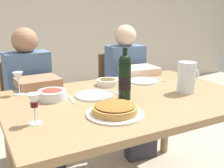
{
  "coord_description": "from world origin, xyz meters",
  "views": [
    {
      "loc": [
        -0.85,
        -1.37,
        1.27
      ],
      "look_at": [
        -0.06,
        0.09,
        0.83
      ],
      "focal_mm": 43.33,
      "sensor_mm": 36.0,
      "label": 1
    }
  ],
  "objects_px": {
    "wine_glass_left_diner": "(18,78)",
    "dinner_plate_right_setting": "(94,95)",
    "water_pitcher": "(186,79)",
    "wine_bottle": "(125,77)",
    "salad_bowl": "(52,94)",
    "olive_bowl": "(108,82)",
    "chair_right": "(119,91)",
    "dining_table": "(127,111)",
    "baked_tart": "(115,110)",
    "chair_left": "(27,105)",
    "dinner_plate_left_setting": "(143,81)",
    "diner_right": "(130,85)",
    "wine_glass_right_diner": "(34,102)",
    "diner_left": "(33,99)"
  },
  "relations": [
    {
      "from": "chair_right",
      "to": "water_pitcher",
      "type": "bearing_deg",
      "value": 91.02
    },
    {
      "from": "olive_bowl",
      "to": "chair_right",
      "type": "distance_m",
      "value": 0.8
    },
    {
      "from": "salad_bowl",
      "to": "wine_glass_left_diner",
      "type": "relative_size",
      "value": 1.16
    },
    {
      "from": "dinner_plate_right_setting",
      "to": "chair_right",
      "type": "xyz_separation_m",
      "value": [
        0.64,
        0.8,
        -0.27
      ]
    },
    {
      "from": "olive_bowl",
      "to": "wine_bottle",
      "type": "bearing_deg",
      "value": -99.75
    },
    {
      "from": "water_pitcher",
      "to": "chair_left",
      "type": "relative_size",
      "value": 0.23
    },
    {
      "from": "wine_glass_left_diner",
      "to": "wine_glass_right_diner",
      "type": "height_order",
      "value": "wine_glass_right_diner"
    },
    {
      "from": "chair_left",
      "to": "chair_right",
      "type": "xyz_separation_m",
      "value": [
        0.91,
        -0.01,
        0.0
      ]
    },
    {
      "from": "chair_left",
      "to": "water_pitcher",
      "type": "bearing_deg",
      "value": 126.52
    },
    {
      "from": "baked_tart",
      "to": "dinner_plate_left_setting",
      "type": "bearing_deg",
      "value": 43.52
    },
    {
      "from": "wine_bottle",
      "to": "dinner_plate_left_setting",
      "type": "bearing_deg",
      "value": 40.53
    },
    {
      "from": "chair_left",
      "to": "diner_left",
      "type": "xyz_separation_m",
      "value": [
        0.01,
        -0.24,
        0.12
      ]
    },
    {
      "from": "chair_right",
      "to": "dinner_plate_right_setting",
      "type": "bearing_deg",
      "value": 56.22
    },
    {
      "from": "dining_table",
      "to": "baked_tart",
      "type": "distance_m",
      "value": 0.34
    },
    {
      "from": "water_pitcher",
      "to": "diner_left",
      "type": "xyz_separation_m",
      "value": [
        -0.83,
        0.78,
        -0.23
      ]
    },
    {
      "from": "olive_bowl",
      "to": "dinner_plate_right_setting",
      "type": "height_order",
      "value": "olive_bowl"
    },
    {
      "from": "baked_tart",
      "to": "diner_right",
      "type": "xyz_separation_m",
      "value": [
        0.66,
        0.9,
        -0.17
      ]
    },
    {
      "from": "wine_glass_left_diner",
      "to": "baked_tart",
      "type": "bearing_deg",
      "value": -58.39
    },
    {
      "from": "salad_bowl",
      "to": "chair_left",
      "type": "relative_size",
      "value": 0.2
    },
    {
      "from": "wine_bottle",
      "to": "diner_left",
      "type": "height_order",
      "value": "diner_left"
    },
    {
      "from": "dining_table",
      "to": "diner_left",
      "type": "height_order",
      "value": "diner_left"
    },
    {
      "from": "wine_bottle",
      "to": "baked_tart",
      "type": "bearing_deg",
      "value": -131.44
    },
    {
      "from": "diner_left",
      "to": "wine_bottle",
      "type": "bearing_deg",
      "value": 116.46
    },
    {
      "from": "diner_right",
      "to": "salad_bowl",
      "type": "bearing_deg",
      "value": 34.75
    },
    {
      "from": "wine_glass_left_diner",
      "to": "water_pitcher",
      "type": "bearing_deg",
      "value": -25.7
    },
    {
      "from": "salad_bowl",
      "to": "diner_right",
      "type": "relative_size",
      "value": 0.15
    },
    {
      "from": "water_pitcher",
      "to": "baked_tart",
      "type": "relative_size",
      "value": 0.68
    },
    {
      "from": "wine_glass_right_diner",
      "to": "dinner_plate_left_setting",
      "type": "height_order",
      "value": "wine_glass_right_diner"
    },
    {
      "from": "water_pitcher",
      "to": "wine_glass_left_diner",
      "type": "height_order",
      "value": "water_pitcher"
    },
    {
      "from": "wine_glass_right_diner",
      "to": "chair_right",
      "type": "xyz_separation_m",
      "value": [
        1.06,
        1.05,
        -0.37
      ]
    },
    {
      "from": "dining_table",
      "to": "water_pitcher",
      "type": "xyz_separation_m",
      "value": [
        0.39,
        -0.1,
        0.18
      ]
    },
    {
      "from": "baked_tart",
      "to": "dinner_plate_left_setting",
      "type": "relative_size",
      "value": 1.33
    },
    {
      "from": "wine_bottle",
      "to": "olive_bowl",
      "type": "height_order",
      "value": "wine_bottle"
    },
    {
      "from": "salad_bowl",
      "to": "olive_bowl",
      "type": "xyz_separation_m",
      "value": [
        0.45,
        0.13,
        -0.01
      ]
    },
    {
      "from": "water_pitcher",
      "to": "dining_table",
      "type": "bearing_deg",
      "value": 165.61
    },
    {
      "from": "dining_table",
      "to": "olive_bowl",
      "type": "distance_m",
      "value": 0.32
    },
    {
      "from": "diner_right",
      "to": "chair_left",
      "type": "bearing_deg",
      "value": -10.49
    },
    {
      "from": "wine_bottle",
      "to": "chair_right",
      "type": "relative_size",
      "value": 0.36
    },
    {
      "from": "dinner_plate_right_setting",
      "to": "olive_bowl",
      "type": "bearing_deg",
      "value": 44.63
    },
    {
      "from": "wine_bottle",
      "to": "dinner_plate_right_setting",
      "type": "height_order",
      "value": "wine_bottle"
    },
    {
      "from": "chair_left",
      "to": "wine_glass_right_diner",
      "type": "bearing_deg",
      "value": 78.7
    },
    {
      "from": "diner_left",
      "to": "baked_tart",
      "type": "bearing_deg",
      "value": 100.73
    },
    {
      "from": "wine_glass_left_diner",
      "to": "diner_right",
      "type": "relative_size",
      "value": 0.13
    },
    {
      "from": "dining_table",
      "to": "wine_glass_right_diner",
      "type": "distance_m",
      "value": 0.66
    },
    {
      "from": "wine_glass_left_diner",
      "to": "dinner_plate_right_setting",
      "type": "xyz_separation_m",
      "value": [
        0.4,
        -0.26,
        -0.1
      ]
    },
    {
      "from": "water_pitcher",
      "to": "dinner_plate_right_setting",
      "type": "height_order",
      "value": "water_pitcher"
    },
    {
      "from": "dinner_plate_right_setting",
      "to": "dinner_plate_left_setting",
      "type": "bearing_deg",
      "value": 18.13
    },
    {
      "from": "wine_glass_right_diner",
      "to": "chair_right",
      "type": "height_order",
      "value": "wine_glass_right_diner"
    },
    {
      "from": "wine_bottle",
      "to": "dinner_plate_left_setting",
      "type": "xyz_separation_m",
      "value": [
        0.34,
        0.29,
        -0.13
      ]
    },
    {
      "from": "diner_left",
      "to": "chair_right",
      "type": "relative_size",
      "value": 1.33
    }
  ]
}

